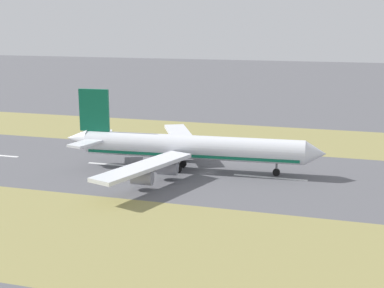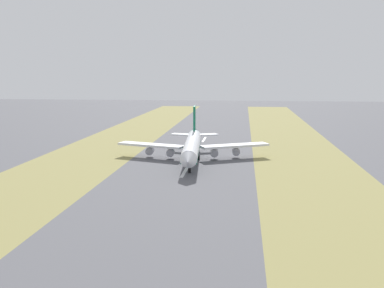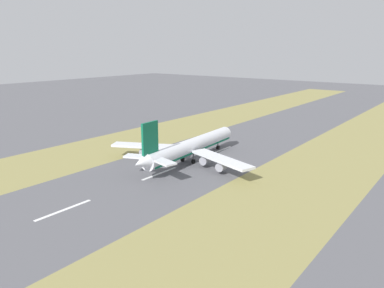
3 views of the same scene
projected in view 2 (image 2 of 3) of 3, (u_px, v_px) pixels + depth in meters
The scene contains 7 objects.
ground_plane at pixel (190, 163), 176.39m from camera, with size 800.00×800.00×0.00m, color #56565B.
grass_median_west at pixel (307, 166), 171.32m from camera, with size 40.00×600.00×0.01m, color olive.
grass_median_east at pixel (80, 161), 181.46m from camera, with size 40.00×600.00×0.01m, color olive.
centreline_dash_near at pixel (204, 139), 239.19m from camera, with size 1.20×18.00×0.01m, color silver.
centreline_dash_mid at pixel (196, 152), 199.94m from camera, with size 1.20×18.00×0.01m, color silver.
centreline_dash_far at pixel (185, 172), 160.70m from camera, with size 1.20×18.00×0.01m, color silver.
airplane_main_jet at pixel (192, 146), 181.21m from camera, with size 63.97×67.22×20.20m.
Camera 2 is at (-20.56, 171.78, 35.20)m, focal length 42.00 mm.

